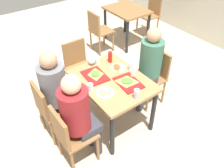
{
  "coord_description": "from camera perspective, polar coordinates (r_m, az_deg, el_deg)",
  "views": [
    {
      "loc": [
        1.86,
        -1.37,
        2.56
      ],
      "look_at": [
        0.0,
        0.0,
        0.68
      ],
      "focal_mm": 36.74,
      "sensor_mm": 36.0,
      "label": 1
    }
  ],
  "objects": [
    {
      "name": "person_in_red",
      "position": [
        2.88,
        -13.53,
        -0.96
      ],
      "size": [
        0.32,
        0.42,
        1.28
      ],
      "color": "#383842",
      "rests_on": "ground_plane"
    },
    {
      "name": "plastic_cup_b",
      "position": [
        2.73,
        -5.41,
        -0.88
      ],
      "size": [
        0.07,
        0.07,
        0.1
      ],
      "primitive_type": "cylinder",
      "color": "white",
      "rests_on": "main_table"
    },
    {
      "name": "chair_left_end",
      "position": [
        3.7,
        -8.39,
        5.08
      ],
      "size": [
        0.4,
        0.4,
        0.87
      ],
      "color": "olive",
      "rests_on": "ground_plane"
    },
    {
      "name": "plastic_cup_c",
      "position": [
        3.21,
        -3.61,
        5.97
      ],
      "size": [
        0.07,
        0.07,
        0.1
      ],
      "primitive_type": "cylinder",
      "color": "white",
      "rests_on": "main_table"
    },
    {
      "name": "pizza_slice_c",
      "position": [
        3.12,
        1.2,
        4.21
      ],
      "size": [
        0.23,
        0.2,
        0.02
      ],
      "color": "tan",
      "rests_on": "paper_plate_center"
    },
    {
      "name": "pizza_slice_a",
      "position": [
        2.99,
        -4.1,
        2.57
      ],
      "size": [
        0.25,
        0.24,
        0.02
      ],
      "color": "#C68C47",
      "rests_on": "tray_red_near"
    },
    {
      "name": "pizza_slice_d",
      "position": [
        2.73,
        -1.73,
        -1.73
      ],
      "size": [
        0.19,
        0.21,
        0.02
      ],
      "color": "tan",
      "rests_on": "paper_plate_near_edge"
    },
    {
      "name": "pizza_slice_b",
      "position": [
        2.87,
        3.72,
        0.74
      ],
      "size": [
        0.28,
        0.29,
        0.02
      ],
      "color": "tan",
      "rests_on": "tray_red_far"
    },
    {
      "name": "plastic_cup_a",
      "position": [
        3.09,
        4.8,
        4.42
      ],
      "size": [
        0.07,
        0.07,
        0.1
      ],
      "primitive_type": "cylinder",
      "color": "white",
      "rests_on": "main_table"
    },
    {
      "name": "main_table",
      "position": [
        2.99,
        0.0,
        -0.5
      ],
      "size": [
        1.05,
        0.8,
        0.76
      ],
      "color": "#9E7247",
      "rests_on": "ground_plane"
    },
    {
      "name": "soda_can",
      "position": [
        2.63,
        6.12,
        -2.46
      ],
      "size": [
        0.07,
        0.07,
        0.12
      ],
      "primitive_type": "cylinder",
      "color": "#B7BCC6",
      "rests_on": "main_table"
    },
    {
      "name": "ground_plane",
      "position": [
        3.45,
        0.0,
        -8.96
      ],
      "size": [
        10.0,
        10.0,
        0.02
      ],
      "primitive_type": "cube",
      "color": "#B7A893"
    },
    {
      "name": "paper_plate_near_edge",
      "position": [
        2.73,
        -1.75,
        -2.1
      ],
      "size": [
        0.22,
        0.22,
        0.01
      ],
      "primitive_type": "cylinder",
      "color": "white",
      "rests_on": "main_table"
    },
    {
      "name": "background_table",
      "position": [
        5.1,
        3.67,
        16.75
      ],
      "size": [
        0.9,
        0.7,
        0.76
      ],
      "color": "olive",
      "rests_on": "ground_plane"
    },
    {
      "name": "paper_plate_center",
      "position": [
        3.13,
        1.53,
        4.1
      ],
      "size": [
        0.22,
        0.22,
        0.01
      ],
      "primitive_type": "cylinder",
      "color": "white",
      "rests_on": "main_table"
    },
    {
      "name": "chair_near_right",
      "position": [
        2.66,
        -10.51,
        -12.12
      ],
      "size": [
        0.4,
        0.4,
        0.87
      ],
      "color": "olive",
      "rests_on": "ground_plane"
    },
    {
      "name": "tray_red_far",
      "position": [
        2.87,
        4.11,
        0.33
      ],
      "size": [
        0.38,
        0.29,
        0.02
      ],
      "primitive_type": "cube",
      "rotation": [
        0.0,
        0.0,
        -0.1
      ],
      "color": "red",
      "rests_on": "main_table"
    },
    {
      "name": "plastic_cup_d",
      "position": [
        2.96,
        5.26,
        2.73
      ],
      "size": [
        0.07,
        0.07,
        0.1
      ],
      "primitive_type": "cylinder",
      "color": "white",
      "rests_on": "main_table"
    },
    {
      "name": "chair_near_left",
      "position": [
        3.01,
        -15.23,
        -5.57
      ],
      "size": [
        0.4,
        0.4,
        0.87
      ],
      "color": "olive",
      "rests_on": "ground_plane"
    },
    {
      "name": "background_chair_near",
      "position": [
        4.75,
        -3.46,
        13.46
      ],
      "size": [
        0.4,
        0.4,
        0.87
      ],
      "color": "olive",
      "rests_on": "ground_plane"
    },
    {
      "name": "foil_bundle",
      "position": [
        3.19,
        -5.07,
        5.7
      ],
      "size": [
        0.1,
        0.1,
        0.1
      ],
      "primitive_type": "sphere",
      "color": "silver",
      "rests_on": "main_table"
    },
    {
      "name": "person_far_side",
      "position": [
        3.28,
        9.12,
        5.21
      ],
      "size": [
        0.32,
        0.42,
        1.28
      ],
      "color": "#383842",
      "rests_on": "ground_plane"
    },
    {
      "name": "chair_far_side",
      "position": [
        3.5,
        10.38,
        2.59
      ],
      "size": [
        0.4,
        0.4,
        0.87
      ],
      "color": "olive",
      "rests_on": "ground_plane"
    },
    {
      "name": "condiment_bottle",
      "position": [
        3.21,
        -0.46,
        6.73
      ],
      "size": [
        0.06,
        0.06,
        0.16
      ],
      "primitive_type": "cylinder",
      "color": "red",
      "rests_on": "main_table"
    },
    {
      "name": "tray_red_near",
      "position": [
        2.98,
        -4.26,
        2.05
      ],
      "size": [
        0.38,
        0.29,
        0.02
      ],
      "primitive_type": "cube",
      "rotation": [
        0.0,
        0.0,
        -0.09
      ],
      "color": "red",
      "rests_on": "main_table"
    },
    {
      "name": "person_in_brown_jacket",
      "position": [
        2.51,
        -8.34,
        -7.2
      ],
      "size": [
        0.32,
        0.42,
        1.28
      ],
      "color": "#383842",
      "rests_on": "ground_plane"
    },
    {
      "name": "background_chair_far",
      "position": [
        5.61,
        9.7,
        17.13
      ],
      "size": [
        0.4,
        0.4,
        0.87
      ],
      "color": "olive",
      "rests_on": "ground_plane"
    }
  ]
}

